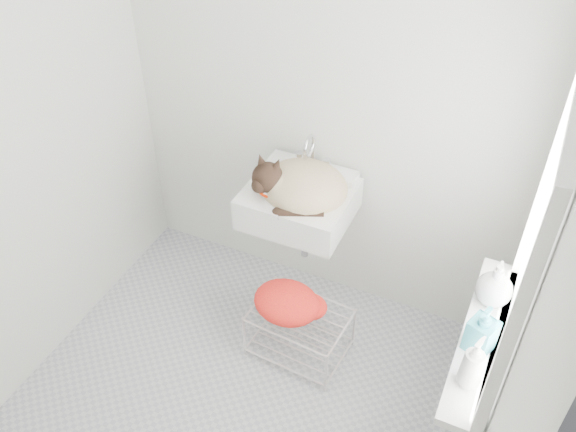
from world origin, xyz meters
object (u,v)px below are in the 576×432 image
at_px(wire_rack, 300,331).
at_px(bottle_c, 490,300).
at_px(cat, 300,186).
at_px(bottle_a, 467,382).
at_px(bottle_b, 477,348).
at_px(sink, 299,190).

xyz_separation_m(wire_rack, bottle_c, (0.87, -0.05, 0.70)).
distance_m(cat, bottle_c, 1.06).
bearing_deg(bottle_c, wire_rack, 176.74).
bearing_deg(bottle_a, wire_rack, 150.76).
xyz_separation_m(cat, bottle_b, (1.01, -0.60, -0.04)).
bearing_deg(wire_rack, bottle_a, -29.24).
height_order(cat, bottle_b, cat).
distance_m(wire_rack, bottle_a, 1.22).
relative_size(bottle_a, bottle_c, 0.98).
relative_size(wire_rack, bottle_c, 2.51).
height_order(wire_rack, bottle_b, bottle_b).
bearing_deg(bottle_a, bottle_c, 90.00).
bearing_deg(cat, bottle_c, -26.60).
distance_m(sink, bottle_b, 1.19).
height_order(bottle_a, bottle_b, bottle_b).
bearing_deg(wire_rack, bottle_c, -3.26).
xyz_separation_m(wire_rack, bottle_a, (0.87, -0.49, 0.70)).
bearing_deg(cat, bottle_a, -45.83).
distance_m(cat, bottle_a, 1.27).
distance_m(sink, cat, 0.05).
bearing_deg(cat, wire_rack, -73.03).
bearing_deg(bottle_a, sink, 142.31).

